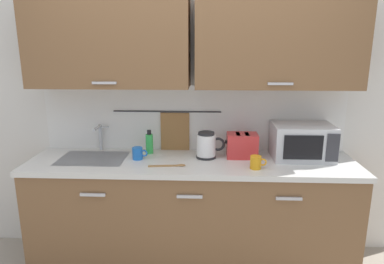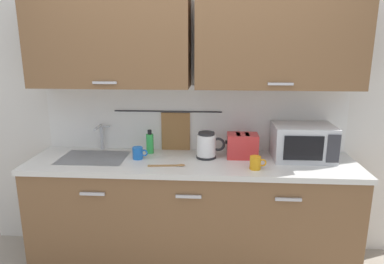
# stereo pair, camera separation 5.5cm
# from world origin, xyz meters

# --- Properties ---
(counter_unit) EXTENTS (2.53, 0.64, 0.90)m
(counter_unit) POSITION_xyz_m (-0.01, 0.30, 0.46)
(counter_unit) COLOR brown
(counter_unit) RESTS_ON ground
(back_wall_assembly) EXTENTS (3.70, 0.41, 2.50)m
(back_wall_assembly) POSITION_xyz_m (-0.00, 0.53, 1.52)
(back_wall_assembly) COLOR silver
(back_wall_assembly) RESTS_ON ground
(sink_faucet) EXTENTS (0.09, 0.17, 0.22)m
(sink_faucet) POSITION_xyz_m (-0.78, 0.53, 1.04)
(sink_faucet) COLOR #B2B5BA
(sink_faucet) RESTS_ON counter_unit
(microwave) EXTENTS (0.46, 0.35, 0.27)m
(microwave) POSITION_xyz_m (0.86, 0.41, 1.04)
(microwave) COLOR silver
(microwave) RESTS_ON counter_unit
(electric_kettle) EXTENTS (0.23, 0.16, 0.21)m
(electric_kettle) POSITION_xyz_m (0.12, 0.38, 1.00)
(electric_kettle) COLOR black
(electric_kettle) RESTS_ON counter_unit
(dish_soap_bottle) EXTENTS (0.06, 0.06, 0.20)m
(dish_soap_bottle) POSITION_xyz_m (-0.36, 0.47, 0.99)
(dish_soap_bottle) COLOR green
(dish_soap_bottle) RESTS_ON counter_unit
(mug_near_sink) EXTENTS (0.12, 0.08, 0.09)m
(mug_near_sink) POSITION_xyz_m (-0.42, 0.31, 0.95)
(mug_near_sink) COLOR blue
(mug_near_sink) RESTS_ON counter_unit
(toaster) EXTENTS (0.26, 0.17, 0.19)m
(toaster) POSITION_xyz_m (0.40, 0.41, 1.00)
(toaster) COLOR red
(toaster) RESTS_ON counter_unit
(mug_by_kettle) EXTENTS (0.12, 0.08, 0.09)m
(mug_by_kettle) POSITION_xyz_m (0.47, 0.14, 0.95)
(mug_by_kettle) COLOR orange
(mug_by_kettle) RESTS_ON counter_unit
(wooden_spoon) EXTENTS (0.28, 0.06, 0.01)m
(wooden_spoon) POSITION_xyz_m (-0.14, 0.16, 0.91)
(wooden_spoon) COLOR #9E7042
(wooden_spoon) RESTS_ON counter_unit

